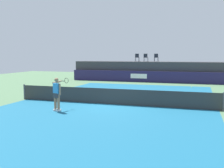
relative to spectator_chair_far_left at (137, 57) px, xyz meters
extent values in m
plane|color=#4C704C|center=(1.91, -12.50, -2.69)|extent=(48.00, 48.00, 0.00)
cube|color=#16597A|center=(1.91, -15.50, -2.69)|extent=(12.00, 22.00, 0.00)
cube|color=#231E4C|center=(1.91, -2.00, -2.09)|extent=(18.00, 0.20, 1.20)
cube|color=white|center=(0.65, -2.11, -2.03)|extent=(1.80, 0.02, 0.50)
cube|color=#38383D|center=(1.91, -0.20, -1.59)|extent=(18.00, 2.80, 2.20)
cylinder|color=#1E232D|center=(0.18, 0.29, -0.27)|extent=(0.04, 0.04, 0.44)
cylinder|color=#1E232D|center=(-0.22, 0.26, -0.27)|extent=(0.04, 0.04, 0.44)
cylinder|color=#1E232D|center=(0.21, -0.11, -0.27)|extent=(0.04, 0.04, 0.44)
cylinder|color=#1E232D|center=(-0.19, -0.14, -0.27)|extent=(0.04, 0.04, 0.44)
cube|color=#1E232D|center=(0.00, 0.08, -0.04)|extent=(0.47, 0.47, 0.03)
cube|color=#1E232D|center=(0.01, -0.13, 0.19)|extent=(0.44, 0.05, 0.42)
cylinder|color=#1E232D|center=(1.26, 0.14, -0.27)|extent=(0.04, 0.04, 0.44)
cylinder|color=#1E232D|center=(0.86, 0.17, -0.27)|extent=(0.04, 0.04, 0.44)
cylinder|color=#1E232D|center=(1.23, -0.26, -0.27)|extent=(0.04, 0.04, 0.44)
cylinder|color=#1E232D|center=(0.82, -0.23, -0.27)|extent=(0.04, 0.04, 0.44)
cube|color=#1E232D|center=(1.04, -0.04, -0.04)|extent=(0.47, 0.47, 0.03)
cube|color=#1E232D|center=(1.03, -0.25, 0.19)|extent=(0.44, 0.06, 0.42)
cylinder|color=#1E232D|center=(2.39, 0.30, -0.27)|extent=(0.04, 0.04, 0.44)
cylinder|color=#1E232D|center=(1.99, 0.28, -0.27)|extent=(0.04, 0.04, 0.44)
cylinder|color=#1E232D|center=(2.42, -0.10, -0.27)|extent=(0.04, 0.04, 0.44)
cylinder|color=#1E232D|center=(2.01, -0.13, -0.27)|extent=(0.04, 0.04, 0.44)
cube|color=#1E232D|center=(2.20, 0.09, -0.04)|extent=(0.47, 0.47, 0.03)
cube|color=#1E232D|center=(2.21, -0.12, 0.19)|extent=(0.44, 0.05, 0.42)
cube|color=#2D2D2D|center=(1.91, -15.50, -2.22)|extent=(12.40, 0.02, 0.95)
cylinder|color=#4C4C51|center=(-4.29, -15.50, -2.19)|extent=(0.10, 0.10, 1.00)
cylinder|color=#4C4C51|center=(8.11, -15.50, -2.19)|extent=(0.10, 0.10, 1.00)
cube|color=white|center=(-0.19, -18.26, -2.64)|extent=(0.19, 0.28, 0.10)
cylinder|color=#997051|center=(-0.19, -18.26, -2.18)|extent=(0.14, 0.14, 0.82)
cube|color=white|center=(-0.42, -18.19, -2.64)|extent=(0.19, 0.28, 0.10)
cylinder|color=#997051|center=(-0.42, -18.19, -2.18)|extent=(0.14, 0.14, 0.82)
cube|color=#333338|center=(-0.31, -18.22, -1.85)|extent=(0.39, 0.31, 0.24)
cube|color=#338CCC|center=(-0.31, -18.22, -1.49)|extent=(0.40, 0.30, 0.56)
sphere|color=#997051|center=(-0.31, -18.22, -1.03)|extent=(0.22, 0.22, 0.22)
cylinder|color=#997051|center=(-0.08, -18.30, -1.51)|extent=(0.09, 0.09, 0.60)
cylinder|color=#997051|center=(-0.46, -17.90, -1.19)|extent=(0.27, 0.61, 0.14)
cylinder|color=black|center=(-0.33, -17.49, -1.16)|extent=(0.30, 0.12, 0.03)
torus|color=black|center=(-0.25, -17.22, -1.16)|extent=(0.30, 0.11, 0.30)
sphere|color=#D8EA33|center=(6.28, -5.60, -2.66)|extent=(0.07, 0.07, 0.07)
camera|label=1|loc=(6.73, -30.66, 0.28)|focal=43.01mm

